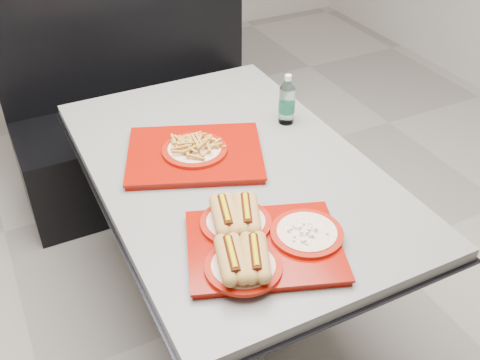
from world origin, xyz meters
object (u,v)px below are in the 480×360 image
tray_far (195,151)px  water_bottle (287,102)px  diner_table (232,202)px  booth_bench (141,114)px  tray_near (258,241)px

tray_far → water_bottle: size_ratio=2.88×
diner_table → booth_bench: booth_bench is taller
booth_bench → tray_near: bearing=-94.5°
diner_table → booth_bench: (0.00, 1.09, -0.18)m
tray_near → diner_table: bearing=74.1°
booth_bench → water_bottle: 1.07m
tray_far → tray_near: bearing=-92.6°
tray_near → water_bottle: bearing=53.3°
diner_table → tray_far: size_ratio=2.48×
diner_table → water_bottle: 0.44m
booth_bench → water_bottle: size_ratio=6.80×
booth_bench → diner_table: bearing=-90.0°
booth_bench → tray_far: size_ratio=2.36×
diner_table → tray_near: (-0.12, -0.42, 0.20)m
diner_table → booth_bench: bearing=90.0°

